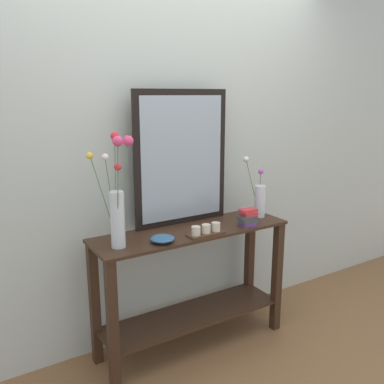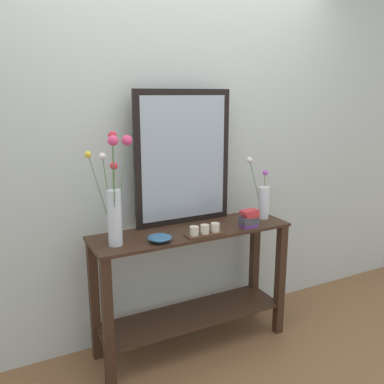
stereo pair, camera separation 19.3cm
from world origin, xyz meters
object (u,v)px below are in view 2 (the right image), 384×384
console_table (192,276)px  candle_tray (205,231)px  decorative_bowl (160,238)px  mirror_leaning (183,158)px  vase_right (263,200)px  book_stack (249,219)px  tall_vase_left (115,200)px

console_table → candle_tray: candle_tray is taller
console_table → decorative_bowl: bearing=-158.4°
mirror_leaning → vase_right: size_ratio=2.05×
candle_tray → book_stack: book_stack is taller
tall_vase_left → decorative_bowl: tall_vase_left is taller
console_table → candle_tray: (0.02, -0.13, 0.35)m
vase_right → book_stack: 0.25m
mirror_leaning → candle_tray: bearing=-89.6°
decorative_bowl → console_table: bearing=21.6°
console_table → mirror_leaning: 0.79m
console_table → book_stack: bearing=-18.9°
vase_right → decorative_bowl: vase_right is taller
console_table → decorative_bowl: (-0.27, -0.11, 0.35)m
tall_vase_left → candle_tray: tall_vase_left is taller
console_table → book_stack: size_ratio=10.37×
mirror_leaning → book_stack: 0.59m
tall_vase_left → mirror_leaning: bearing=20.4°
vase_right → book_stack: (-0.20, -0.12, -0.08)m
mirror_leaning → candle_tray: mirror_leaning is taller
console_table → vase_right: 0.72m
tall_vase_left → decorative_bowl: bearing=-15.9°
candle_tray → book_stack: (0.34, 0.01, 0.03)m
candle_tray → decorative_bowl: size_ratio=1.69×
book_stack → tall_vase_left: bearing=174.5°
mirror_leaning → tall_vase_left: size_ratio=1.36×
tall_vase_left → candle_tray: (0.54, -0.09, -0.24)m
tall_vase_left → console_table: bearing=4.2°
book_stack → mirror_leaning: bearing=140.2°
mirror_leaning → candle_tray: 0.51m
console_table → vase_right: (0.56, -0.00, 0.46)m
mirror_leaning → decorative_bowl: mirror_leaning is taller
tall_vase_left → candle_tray: size_ratio=2.68×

